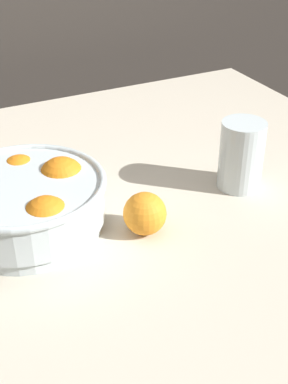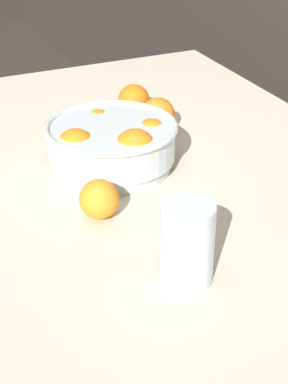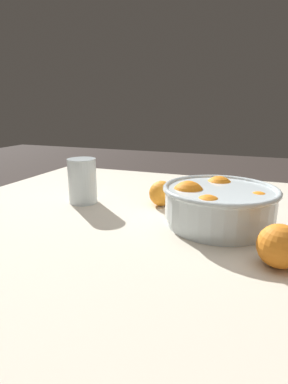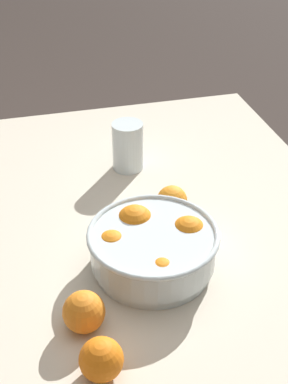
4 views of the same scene
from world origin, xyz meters
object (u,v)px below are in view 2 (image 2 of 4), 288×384
Objects in this scene: orange_loose_near_bowl at (158,115)px; orange_loose_front at (134,100)px; fruit_bowl at (112,144)px; juice_glass at (187,246)px; orange_loose_aside at (99,199)px.

orange_loose_near_bowl reaches higher than orange_loose_front.
orange_loose_near_bowl is (-0.13, 0.16, -0.01)m from fruit_bowl.
juice_glass is at bearing -21.19° from orange_loose_near_bowl.
fruit_bowl is 3.56× the size of orange_loose_front.
orange_loose_front is 0.46m from orange_loose_aside.
orange_loose_near_bowl is at bearing 128.20° from fruit_bowl.
orange_loose_front reaches higher than orange_loose_aside.
orange_loose_front is (-0.23, 0.15, -0.02)m from fruit_bowl.
orange_loose_near_bowl is 0.38m from orange_loose_aside.
fruit_bowl is 0.20m from orange_loose_near_bowl.
juice_glass is 1.74× the size of orange_loose_front.
orange_loose_aside is at bearing -40.89° from orange_loose_near_bowl.
orange_loose_aside is (-0.22, -0.05, -0.02)m from juice_glass.
fruit_bowl is at bearing 174.22° from juice_glass.
orange_loose_front is at bearing -174.07° from orange_loose_near_bowl.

